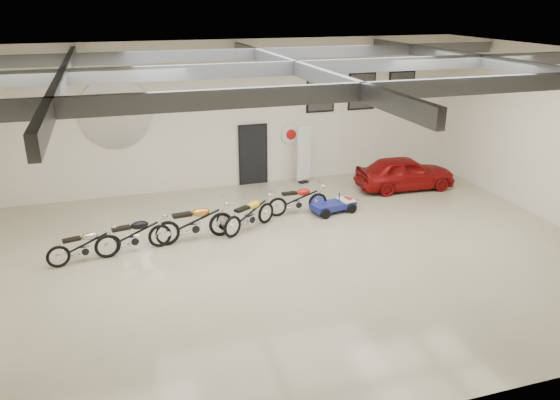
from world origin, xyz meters
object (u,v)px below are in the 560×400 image
object	(u,v)px
motorcycle_silver	(84,245)
vintage_car	(405,173)
motorcycle_gold	(194,221)
motorcycle_red	(298,199)
motorcycle_black	(133,234)
banner_stand	(304,156)
motorcycle_yellow	(250,213)
go_kart	(337,202)

from	to	relation	value
motorcycle_silver	vintage_car	world-z (taller)	vintage_car
motorcycle_gold	vintage_car	bearing A→B (deg)	8.74
motorcycle_silver	vintage_car	xyz separation A→B (m)	(10.50, 2.58, 0.12)
motorcycle_red	motorcycle_black	bearing A→B (deg)	-166.13
motorcycle_red	vintage_car	distance (m)	4.47
vintage_car	banner_stand	bearing A→B (deg)	64.94
motorcycle_black	vintage_car	bearing A→B (deg)	3.50
vintage_car	motorcycle_gold	bearing A→B (deg)	108.73
banner_stand	vintage_car	size ratio (longest dim) A/B	0.59
banner_stand	motorcycle_yellow	distance (m)	4.63
motorcycle_black	go_kart	distance (m)	6.28
banner_stand	motorcycle_red	size ratio (longest dim) A/B	1.07
vintage_car	motorcycle_silver	bearing A→B (deg)	106.98
motorcycle_silver	motorcycle_gold	size ratio (longest dim) A/B	0.83
motorcycle_red	go_kart	world-z (taller)	motorcycle_red
motorcycle_yellow	motorcycle_red	size ratio (longest dim) A/B	1.04
motorcycle_silver	banner_stand	bearing A→B (deg)	17.08
motorcycle_black	go_kart	size ratio (longest dim) A/B	1.15
motorcycle_gold	motorcycle_yellow	xyz separation A→B (m)	(1.61, 0.25, -0.05)
vintage_car	go_kart	bearing A→B (deg)	116.25
motorcycle_black	go_kart	bearing A→B (deg)	-1.10
go_kart	vintage_car	xyz separation A→B (m)	(3.09, 1.32, 0.27)
motorcycle_red	vintage_car	bearing A→B (deg)	14.26
motorcycle_yellow	motorcycle_gold	bearing A→B (deg)	157.49
motorcycle_yellow	go_kart	world-z (taller)	motorcycle_yellow
motorcycle_red	banner_stand	bearing A→B (deg)	66.43
motorcycle_black	motorcycle_red	distance (m)	5.12
motorcycle_red	go_kart	distance (m)	1.26
banner_stand	motorcycle_silver	size ratio (longest dim) A/B	1.12
banner_stand	motorcycle_gold	size ratio (longest dim) A/B	0.93
motorcycle_silver	motorcycle_red	bearing A→B (deg)	0.30
motorcycle_silver	motorcycle_yellow	bearing A→B (deg)	-4.03
motorcycle_gold	go_kart	xyz separation A→B (m)	(4.56, 0.81, -0.25)
banner_stand	vintage_car	world-z (taller)	banner_stand
motorcycle_silver	go_kart	size ratio (longest dim) A/B	1.05
motorcycle_black	motorcycle_gold	world-z (taller)	motorcycle_gold
banner_stand	go_kart	xyz separation A→B (m)	(0.03, -2.99, -0.69)
motorcycle_gold	vintage_car	distance (m)	7.95
motorcycle_silver	go_kart	xyz separation A→B (m)	(7.41, 1.26, -0.16)
motorcycle_gold	vintage_car	world-z (taller)	vintage_car
motorcycle_black	motorcycle_red	xyz separation A→B (m)	(4.96, 1.26, -0.02)
motorcycle_gold	vintage_car	size ratio (longest dim) A/B	0.63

